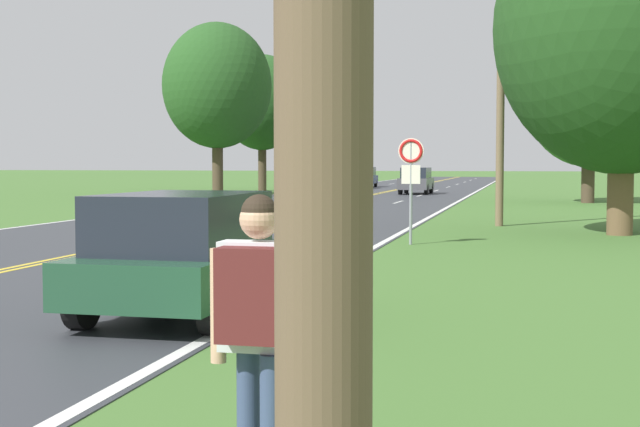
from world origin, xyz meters
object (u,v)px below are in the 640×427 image
car_dark_green_hatchback_nearest (183,251)px  car_dark_grey_suv_approaching (416,180)px  tree_left_verge (623,27)px  car_dark_blue_hatchback_mid_near (364,177)px  tree_right_cluster (217,86)px  hitchhiker_person (258,313)px  tree_mid_treeline (589,92)px  tree_behind_sign (262,103)px  traffic_sign (411,164)px

car_dark_green_hatchback_nearest → car_dark_grey_suv_approaching: (-2.53, 43.74, 0.04)m
tree_left_verge → car_dark_blue_hatchback_mid_near: size_ratio=2.42×
tree_right_cluster → car_dark_green_hatchback_nearest: size_ratio=2.85×
hitchhiker_person → tree_right_cluster: 47.40m
car_dark_green_hatchback_nearest → car_dark_grey_suv_approaching: size_ratio=0.89×
tree_right_cluster → car_dark_green_hatchback_nearest: tree_right_cluster is taller
car_dark_blue_hatchback_mid_near → tree_mid_treeline: bearing=-149.6°
tree_mid_treeline → car_dark_blue_hatchback_mid_near: (-15.26, 24.10, -4.41)m
tree_behind_sign → car_dark_grey_suv_approaching: tree_behind_sign is taller
tree_left_verge → hitchhiker_person: bearing=-100.9°
tree_right_cluster → car_dark_blue_hatchback_mid_near: size_ratio=2.59×
traffic_sign → tree_mid_treeline: tree_mid_treeline is taller
traffic_sign → car_dark_green_hatchback_nearest: traffic_sign is taller
traffic_sign → car_dark_blue_hatchback_mid_near: 48.50m
tree_mid_treeline → car_dark_grey_suv_approaching: 14.42m
traffic_sign → car_dark_blue_hatchback_mid_near: traffic_sign is taller
car_dark_green_hatchback_nearest → tree_mid_treeline: bearing=168.5°
tree_left_verge → car_dark_blue_hatchback_mid_near: bearing=108.9°
traffic_sign → car_dark_blue_hatchback_mid_near: (-9.85, 47.48, -1.05)m
tree_behind_sign → car_dark_grey_suv_approaching: bearing=-20.5°
hitchhiker_person → tree_mid_treeline: tree_mid_treeline is taller
tree_mid_treeline → hitchhiker_person: bearing=-96.1°
tree_left_verge → car_dark_grey_suv_approaching: (-9.08, 29.33, -4.62)m
tree_left_verge → tree_right_cluster: bearing=129.5°
car_dark_grey_suv_approaching → car_dark_blue_hatchback_mid_near: bearing=-157.0°
tree_mid_treeline → car_dark_green_hatchback_nearest: bearing=-101.6°
car_dark_grey_suv_approaching → tree_behind_sign: bearing=-109.8°
hitchhiker_person → traffic_sign: (-1.20, 15.94, 0.81)m
tree_left_verge → car_dark_grey_suv_approaching: tree_left_verge is taller
traffic_sign → car_dark_green_hatchback_nearest: bearing=-98.2°
hitchhiker_person → car_dark_blue_hatchback_mid_near: 64.37m
traffic_sign → tree_right_cluster: (-14.98, 28.30, 4.47)m
car_dark_grey_suv_approaching → car_dark_blue_hatchback_mid_near: 15.27m
tree_right_cluster → tree_behind_sign: bearing=90.6°
car_dark_grey_suv_approaching → tree_left_verge: bearing=17.8°
car_dark_blue_hatchback_mid_near → car_dark_green_hatchback_nearest: bearing=-173.7°
tree_left_verge → tree_right_cluster: tree_right_cluster is taller
traffic_sign → tree_behind_sign: 40.60m
traffic_sign → tree_left_verge: (5.05, 4.03, 3.60)m
traffic_sign → tree_mid_treeline: 24.23m
hitchhiker_person → car_dark_grey_suv_approaching: 49.57m
car_dark_green_hatchback_nearest → car_dark_blue_hatchback_mid_near: size_ratio=0.91×
tree_mid_treeline → tree_right_cluster: bearing=166.4°
tree_left_verge → car_dark_grey_suv_approaching: 31.05m
tree_behind_sign → car_dark_grey_suv_approaching: size_ratio=2.35×
tree_behind_sign → car_dark_green_hatchback_nearest: size_ratio=2.63×
tree_left_verge → car_dark_blue_hatchback_mid_near: tree_left_verge is taller
tree_right_cluster → car_dark_grey_suv_approaching: (10.95, 5.06, -5.49)m
hitchhiker_person → car_dark_blue_hatchback_mid_near: hitchhiker_person is taller
traffic_sign → tree_mid_treeline: bearing=77.0°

